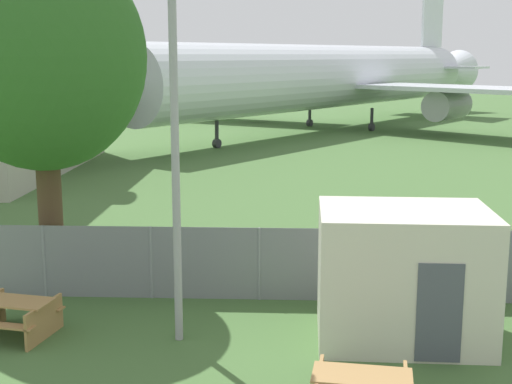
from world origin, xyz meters
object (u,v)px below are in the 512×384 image
object	(u,v)px
portable_cabin	(403,274)
tree_near_hangar	(42,58)
airplane	(331,77)
picnic_bench_near_cabin	(14,314)

from	to	relation	value
portable_cabin	tree_near_hangar	bearing A→B (deg)	161.48
airplane	tree_near_hangar	xyz separation A→B (m)	(-8.98, -37.59, 1.61)
picnic_bench_near_cabin	tree_near_hangar	distance (m)	6.06
portable_cabin	tree_near_hangar	world-z (taller)	tree_near_hangar
airplane	tree_near_hangar	distance (m)	38.68
airplane	portable_cabin	distance (m)	40.64
portable_cabin	picnic_bench_near_cabin	xyz separation A→B (m)	(-7.91, -0.27, -0.87)
picnic_bench_near_cabin	portable_cabin	bearing A→B (deg)	1.93
airplane	portable_cabin	size ratio (longest dim) A/B	12.62
airplane	portable_cabin	xyz separation A→B (m)	(-0.85, -40.55, -2.65)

